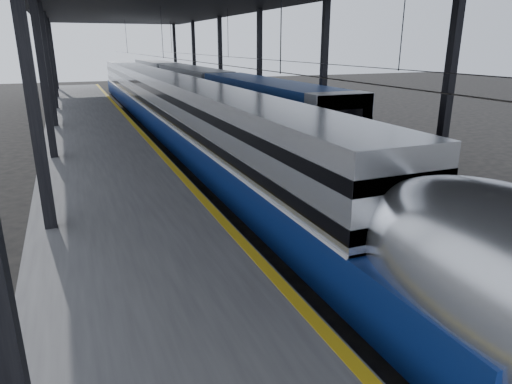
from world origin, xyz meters
TOP-DOWN VIEW (x-y plane):
  - ground at (0.00, 0.00)m, footprint 160.00×160.00m
  - platform at (-3.50, 20.00)m, footprint 6.00×80.00m
  - yellow_strip at (-0.70, 20.00)m, footprint 0.30×80.00m
  - rails at (4.50, 20.00)m, footprint 6.52×80.00m
  - tgv_train at (2.00, 22.67)m, footprint 2.99×65.20m
  - second_train at (7.00, 35.75)m, footprint 3.09×56.05m

SIDE VIEW (x-z plane):
  - ground at x=0.00m, z-range 0.00..0.00m
  - rails at x=4.50m, z-range 0.00..0.16m
  - platform at x=-3.50m, z-range 0.00..1.00m
  - yellow_strip at x=-0.70m, z-range 1.00..1.01m
  - tgv_train at x=2.00m, z-range -0.14..4.15m
  - second_train at x=7.00m, z-range 0.03..4.28m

